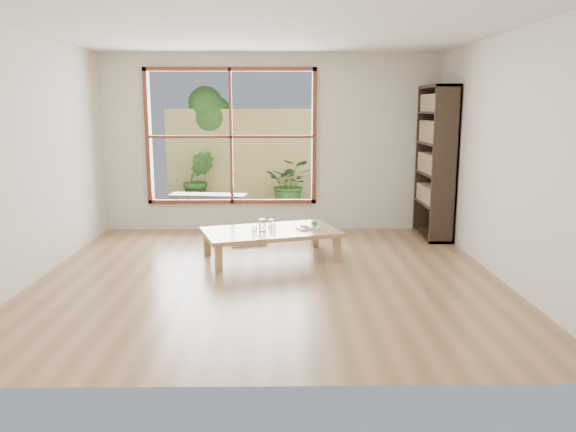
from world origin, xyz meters
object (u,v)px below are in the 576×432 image
Objects in this scene: low_table at (271,233)px; garden_bench at (208,198)px; bookshelf at (436,163)px; food_tray at (310,227)px.

garden_bench reaches higher than low_table.
garden_bench is (-3.38, 1.31, -0.70)m from bookshelf.
garden_bench is at bearing 96.32° from low_table.
low_table is 0.50m from food_tray.
low_table is 2.68m from garden_bench.
food_tray is 2.84m from garden_bench.
garden_bench is (-1.56, 2.37, -0.01)m from food_tray.
food_tray is at bearing -7.66° from low_table.
low_table is at bearing -153.61° from bookshelf.
food_tray is (0.49, 0.08, 0.06)m from low_table.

